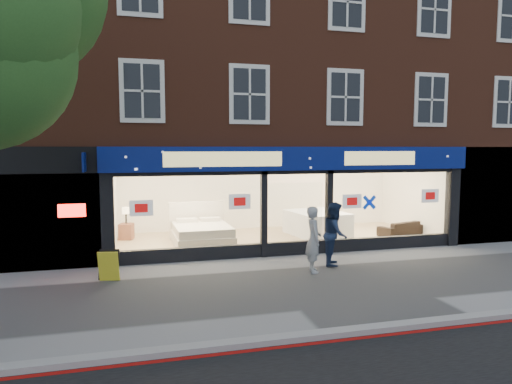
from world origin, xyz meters
name	(u,v)px	position (x,y,z in m)	size (l,w,h in m)	color
ground	(339,283)	(0.00, 0.00, 0.00)	(120.00, 120.00, 0.00)	gray
kerb_line	(413,332)	(0.00, -3.10, 0.01)	(60.00, 0.10, 0.01)	#8C0A07
kerb_stone	(407,325)	(0.00, -2.90, 0.06)	(60.00, 0.25, 0.12)	gray
showroom_floor	(276,239)	(0.00, 5.25, 0.05)	(11.00, 4.50, 0.10)	tan
building	(263,57)	(-0.02, 6.93, 6.67)	(19.00, 8.26, 10.30)	brown
display_bed	(201,233)	(-2.68, 4.88, 0.46)	(1.95, 2.33, 1.29)	silver
bedside_table	(126,231)	(-5.10, 6.30, 0.38)	(0.45, 0.45, 0.55)	brown
mattress_stack	(317,223)	(1.60, 5.35, 0.53)	(2.02, 2.40, 0.86)	silver
sofa	(400,228)	(4.55, 4.59, 0.35)	(1.74, 0.68, 0.51)	black
a_board	(109,265)	(-5.42, 1.59, 0.38)	(0.50, 0.32, 0.77)	gold
pedestrian_grey	(314,239)	(-0.23, 1.10, 0.87)	(0.64, 0.42, 1.74)	#989B9F
pedestrian_blue	(335,234)	(0.62, 1.63, 0.88)	(0.86, 0.67, 1.76)	#192848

